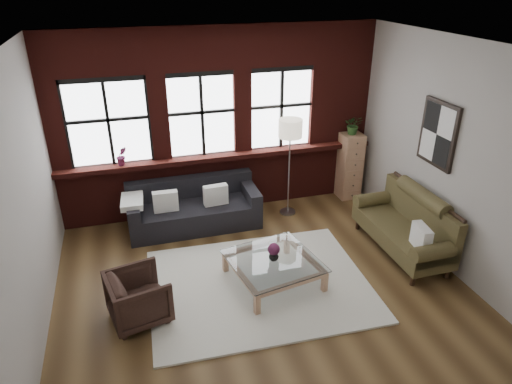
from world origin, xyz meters
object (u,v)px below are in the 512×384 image
object	(u,v)px
coffee_table	(273,271)
floor_lamp	(289,164)
vase	(274,256)
drawer_chest	(350,166)
armchair	(139,297)
dark_sofa	(194,205)
vintage_settee	(402,224)

from	to	relation	value
coffee_table	floor_lamp	size ratio (longest dim) A/B	0.60
vase	drawer_chest	size ratio (longest dim) A/B	0.11
armchair	dark_sofa	bearing A→B (deg)	-38.56
armchair	floor_lamp	distance (m)	3.49
floor_lamp	coffee_table	bearing A→B (deg)	-115.59
floor_lamp	vintage_settee	bearing A→B (deg)	-53.86
coffee_table	vase	size ratio (longest dim) A/B	7.99
armchair	coffee_table	size ratio (longest dim) A/B	0.62
vintage_settee	coffee_table	bearing A→B (deg)	-174.81
coffee_table	floor_lamp	distance (m)	2.21
dark_sofa	drawer_chest	xyz separation A→B (m)	(3.02, 0.30, 0.24)
dark_sofa	drawer_chest	distance (m)	3.05
dark_sofa	floor_lamp	size ratio (longest dim) A/B	1.15
coffee_table	drawer_chest	xyz separation A→B (m)	(2.23, 2.18, 0.45)
coffee_table	floor_lamp	xyz separation A→B (m)	(0.89, 1.87, 0.76)
vase	vintage_settee	bearing A→B (deg)	5.19
armchair	vintage_settee	bearing A→B (deg)	-96.29
armchair	floor_lamp	xyz separation A→B (m)	(2.72, 2.09, 0.62)
coffee_table	drawer_chest	size ratio (longest dim) A/B	0.91
vintage_settee	floor_lamp	size ratio (longest dim) A/B	0.98
armchair	drawer_chest	world-z (taller)	drawer_chest
vintage_settee	coffee_table	xyz separation A→B (m)	(-2.12, -0.19, -0.31)
vase	floor_lamp	world-z (taller)	floor_lamp
dark_sofa	floor_lamp	xyz separation A→B (m)	(1.68, -0.01, 0.55)
coffee_table	vintage_settee	bearing A→B (deg)	5.19
floor_lamp	dark_sofa	bearing A→B (deg)	179.65
dark_sofa	vase	world-z (taller)	dark_sofa
drawer_chest	vase	bearing A→B (deg)	-135.63
coffee_table	dark_sofa	bearing A→B (deg)	112.79
coffee_table	drawer_chest	bearing A→B (deg)	44.37
vase	floor_lamp	distance (m)	2.13
vase	drawer_chest	xyz separation A→B (m)	(2.23, 2.18, 0.19)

